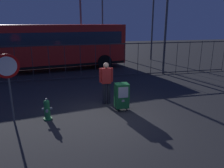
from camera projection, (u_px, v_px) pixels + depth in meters
ground_plane at (112, 120)px, 7.29m from camera, size 60.00×60.00×0.00m
fire_hydrant at (47, 110)px, 7.25m from camera, size 0.33×0.31×0.75m
newspaper_box_primary at (122, 96)px, 7.97m from camera, size 0.48×0.42×1.02m
stop_sign at (8, 74)px, 6.75m from camera, size 0.71×0.31×2.23m
pedestrian at (106, 81)px, 8.50m from camera, size 0.55×0.22×1.67m
fence_barrier at (88, 61)px, 12.42m from camera, size 18.03×0.04×2.00m
bus_near at (46, 45)px, 14.50m from camera, size 10.76×4.03×3.00m
street_light_near_left at (153, 3)px, 17.80m from camera, size 0.32×0.32×8.21m
street_light_near_right at (102, 5)px, 21.14m from camera, size 0.32×0.32×8.29m
street_light_far_right at (167, 3)px, 12.73m from camera, size 0.32×0.32×7.31m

